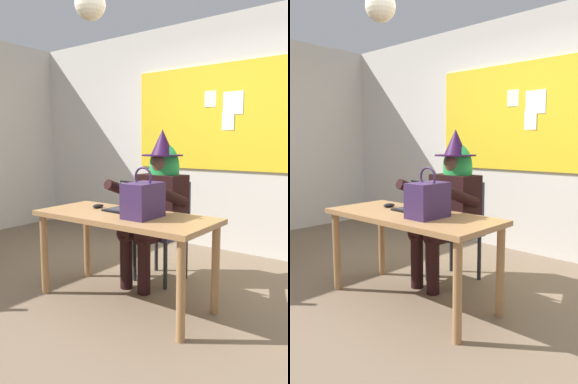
{
  "view_description": "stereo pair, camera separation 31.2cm",
  "coord_description": "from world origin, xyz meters",
  "views": [
    {
      "loc": [
        1.84,
        -2.16,
        1.27
      ],
      "look_at": [
        -0.02,
        0.31,
        0.86
      ],
      "focal_mm": 34.95,
      "sensor_mm": 36.0,
      "label": 1
    },
    {
      "loc": [
        2.08,
        -1.96,
        1.27
      ],
      "look_at": [
        -0.02,
        0.31,
        0.86
      ],
      "focal_mm": 34.95,
      "sensor_mm": 36.0,
      "label": 2
    }
  ],
  "objects": [
    {
      "name": "ground_plane",
      "position": [
        0.0,
        0.0,
        0.0
      ],
      "size": [
        24.0,
        24.0,
        0.0
      ],
      "primitive_type": "plane",
      "color": "#75604C"
    },
    {
      "name": "wall_back_bulletin",
      "position": [
        -0.0,
        1.88,
        1.35
      ],
      "size": [
        6.18,
        2.05,
        2.68
      ],
      "color": "silver",
      "rests_on": "ground"
    },
    {
      "name": "desk_main",
      "position": [
        0.01,
        0.02,
        0.62
      ],
      "size": [
        1.45,
        0.64,
        0.72
      ],
      "rotation": [
        0.0,
        0.0,
        0.01
      ],
      "color": "#A37547",
      "rests_on": "ground"
    },
    {
      "name": "chair_at_desk",
      "position": [
        -0.05,
        0.69,
        0.51
      ],
      "size": [
        0.42,
        0.42,
        0.91
      ],
      "rotation": [
        0.0,
        0.0,
        -1.58
      ],
      "color": "#2D3347",
      "rests_on": "ground"
    },
    {
      "name": "person_costumed",
      "position": [
        -0.05,
        0.56,
        0.78
      ],
      "size": [
        0.61,
        0.66,
        1.38
      ],
      "rotation": [
        0.0,
        0.0,
        -1.62
      ],
      "color": "black",
      "rests_on": "ground"
    },
    {
      "name": "laptop",
      "position": [
        -0.09,
        0.17,
        0.77
      ],
      "size": [
        0.28,
        0.31,
        0.23
      ],
      "rotation": [
        0.0,
        0.0,
        -0.05
      ],
      "color": "black",
      "rests_on": "desk_main"
    },
    {
      "name": "computer_mouse",
      "position": [
        -0.34,
        0.1,
        0.73
      ],
      "size": [
        0.08,
        0.11,
        0.03
      ],
      "primitive_type": "ellipsoid",
      "rotation": [
        0.0,
        0.0,
        -0.22
      ],
      "color": "black",
      "rests_on": "desk_main"
    },
    {
      "name": "handbag",
      "position": [
        0.21,
        0.0,
        0.85
      ],
      "size": [
        0.2,
        0.3,
        0.38
      ],
      "rotation": [
        0.0,
        0.0,
        0.08
      ],
      "color": "#38234C",
      "rests_on": "desk_main"
    }
  ]
}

